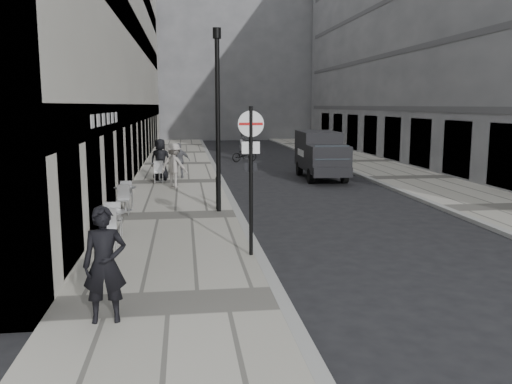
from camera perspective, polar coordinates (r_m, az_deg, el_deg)
ground at (r=7.50m, az=6.57°, el=-18.86°), size 120.00×120.00×0.00m
sidewalk at (r=24.66m, az=-8.26°, el=1.00°), size 4.00×60.00×0.12m
far_sidewalk at (r=26.87m, az=15.91°, el=1.41°), size 4.00×60.00×0.12m
building_left at (r=31.69m, az=-16.18°, el=18.76°), size 4.00×45.00×18.00m
building_far at (r=62.94m, az=-4.82°, el=15.94°), size 24.00×16.00×22.00m
walking_man at (r=8.86m, az=-15.63°, el=-7.38°), size 0.70×0.48×1.85m
sign_post at (r=12.10m, az=-0.54°, el=3.29°), size 0.58×0.09×3.37m
lamppost at (r=17.25m, az=-4.05°, el=8.45°), size 0.26×0.26×5.74m
bollard_near at (r=18.65m, az=-3.88°, el=-0.12°), size 0.11×0.11×0.80m
bollard_far at (r=17.84m, az=-4.03°, el=-0.19°), size 0.14×0.14×1.02m
panel_van at (r=26.18m, az=6.80°, el=4.15°), size 1.95×4.85×2.25m
cyclist at (r=33.93m, az=-1.24°, el=4.44°), size 1.83×1.25×1.87m
pedestrian_a at (r=25.58m, az=-8.05°, el=3.29°), size 0.97×0.41×1.65m
pedestrian_b at (r=22.68m, az=-8.62°, el=2.79°), size 1.38×1.16×1.85m
pedestrian_c at (r=25.03m, az=-10.02°, el=3.38°), size 1.03×0.78×1.89m
cafe_table_near at (r=13.81m, az=-15.05°, el=-3.33°), size 0.75×1.69×0.96m
cafe_table_mid at (r=18.02m, az=-13.61°, el=-0.48°), size 0.71×1.60×0.91m
cafe_table_far at (r=24.66m, az=-10.15°, el=2.24°), size 0.75×1.70×0.97m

